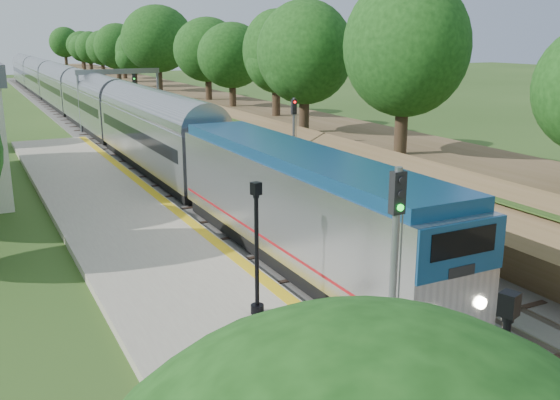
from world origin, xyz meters
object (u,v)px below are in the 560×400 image
signal_platform (394,260)px  signal_farside (294,134)px  train (76,99)px  signal_gantry (119,83)px  lamppost_far (257,257)px

signal_platform → signal_farside: 23.98m
signal_farside → signal_platform: bearing=-112.3°
signal_platform → signal_farside: size_ratio=1.07×
train → signal_farside: 42.00m
signal_gantry → signal_farside: 30.73m
signal_gantry → lamppost_far: (-6.32, -46.60, -2.40)m
signal_platform → signal_farside: bearing=67.7°
lamppost_far → signal_farside: (10.05, 16.12, 1.17)m
signal_gantry → train: (-2.47, 11.05, -2.42)m
train → signal_farside: size_ratio=22.58×
signal_gantry → train: bearing=102.6°
lamppost_far → signal_farside: 19.03m
lamppost_far → signal_farside: size_ratio=0.80×
signal_platform → signal_farside: signal_platform is taller
lamppost_far → signal_platform: size_ratio=0.75×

